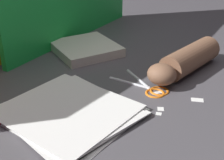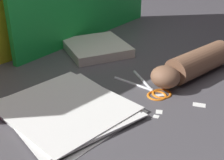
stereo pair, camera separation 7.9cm
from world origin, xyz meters
The scene contains 9 objects.
ground_plane centered at (0.00, 0.00, 0.00)m, with size 6.00×6.00×0.00m, color #4C494F.
paper_stack centered at (-0.10, -0.02, 0.01)m, with size 0.30×0.31×0.02m.
book_closed centered at (0.21, 0.24, 0.02)m, with size 0.26×0.27×0.03m.
scissors centered at (0.14, -0.09, 0.00)m, with size 0.11×0.19×0.01m.
hand_forearm centered at (0.29, -0.11, 0.04)m, with size 0.32×0.09×0.08m.
paper_scrap_near centered at (0.07, -0.17, 0.00)m, with size 0.02×0.02×0.00m.
paper_scrap_mid centered at (0.05, -0.18, 0.00)m, with size 0.02×0.02×0.00m.
paper_scrap_far centered at (0.13, -0.12, 0.00)m, with size 0.03×0.02×0.00m.
paper_scrap_side centered at (0.17, -0.22, 0.00)m, with size 0.03×0.04×0.00m.
Camera 2 is at (-0.46, -0.57, 0.42)m, focal length 50.00 mm.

